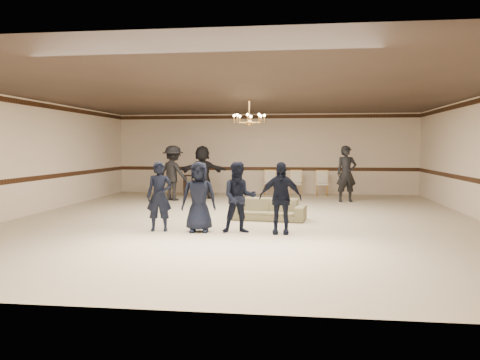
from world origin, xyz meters
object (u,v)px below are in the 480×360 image
Objects in this scene: adult_mid at (202,172)px; chandelier at (249,111)px; adult_left at (173,173)px; banquet_chair_mid at (296,183)px; boy_b at (199,197)px; boy_d at (280,198)px; banquet_chair_left at (270,183)px; boy_c at (239,197)px; boy_a at (159,196)px; adult_right at (346,174)px; console_table at (195,184)px; banquet_chair_right at (322,184)px; settee at (268,209)px.

chandelier is at bearing 101.47° from adult_mid.
adult_left is 1.99× the size of banquet_chair_mid.
boy_b is 0.81× the size of adult_left.
boy_d is (1.80, 0.00, 0.00)m from boy_b.
banquet_chair_left is (-0.74, 8.13, -0.30)m from boy_d.
boy_c is 6.78m from adult_left.
boy_a is 6.16m from adult_left.
boy_c and boy_d have the same top height.
boy_c is 1.62× the size of banquet_chair_mid.
adult_mid and adult_right have the same top height.
boy_d is 0.81× the size of adult_left.
boy_a is at bearing 75.82° from adult_mid.
chandelier is at bearing -65.60° from console_table.
console_table is at bearing -178.56° from banquet_chair_mid.
console_table is at bearing 146.35° from adult_right.
adult_right reaches higher than boy_a.
banquet_chair_right is (3.96, 8.13, -0.30)m from boy_a.
adult_left is 1.99× the size of banquet_chair_right.
boy_a is 8.36m from banquet_chair_left.
adult_right reaches higher than banquet_chair_right.
adult_mid is at bearing 161.14° from adult_right.
chandelier is 1.03× the size of console_table.
boy_d is at bearing -10.88° from boy_c.
adult_mid is at bearing 127.42° from settee.
banquet_chair_right is at bearing -179.84° from adult_mid.
chandelier reaches higher than banquet_chair_right.
boy_a is 0.81× the size of adult_left.
boy_a is 1.62× the size of banquet_chair_right.
adult_right reaches higher than settee.
boy_c is at bearing -179.37° from boy_d.
banquet_chair_right is (4.37, 1.41, -0.48)m from adult_mid.
boy_c is 0.90m from boy_d.
boy_d is 7.41m from adult_mid.
adult_mid is 2.11× the size of console_table.
boy_a is 0.81× the size of adult_right.
boy_a is 9.04m from banquet_chair_right.
console_table is (-2.75, 5.41, -2.49)m from chandelier.
banquet_chair_left is at bearing -166.97° from adult_mid.
boy_b is 8.56m from console_table.
adult_left is at bearing 103.18° from boy_b.
banquet_chair_right is (-0.73, 1.81, -0.48)m from adult_right.
settee is 1.97× the size of banquet_chair_right.
adult_right is (2.38, 4.41, 0.69)m from settee.
adult_mid reaches higher than boy_d.
banquet_chair_mid is at bearing 71.03° from boy_c.
adult_right is 6.10m from console_table.
boy_b is 6.85m from adult_mid.
banquet_chair_mid is (2.96, 8.13, -0.30)m from boy_a.
adult_right reaches higher than boy_c.
adult_left is at bearing 168.49° from adult_right.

